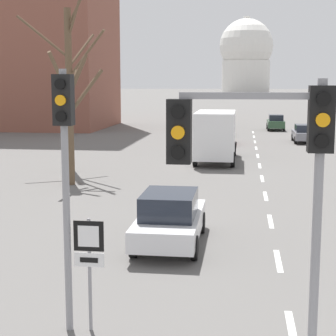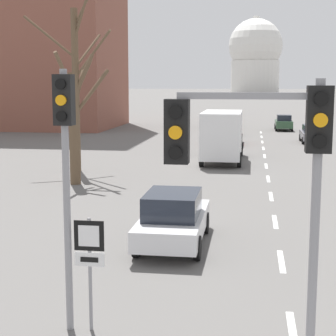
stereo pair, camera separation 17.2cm
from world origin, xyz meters
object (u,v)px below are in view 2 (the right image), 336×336
at_px(traffic_signal_near_left, 65,152).
at_px(sedan_distant_centre, 230,134).
at_px(delivery_truck, 223,134).
at_px(sedan_near_right, 231,127).
at_px(traffic_signal_centre_tall, 267,161).
at_px(route_sign_post, 90,255).
at_px(sedan_mid_centre, 173,218).
at_px(sedan_near_left, 284,123).
at_px(sedan_far_right, 312,134).
at_px(sedan_far_left, 219,119).

distance_m(traffic_signal_near_left, sedan_distant_centre, 34.54).
bearing_deg(delivery_truck, sedan_near_right, 90.45).
distance_m(traffic_signal_centre_tall, route_sign_post, 4.49).
bearing_deg(traffic_signal_centre_tall, route_sign_post, 148.65).
bearing_deg(traffic_signal_centre_tall, delivery_truck, 94.34).
bearing_deg(traffic_signal_centre_tall, sedan_mid_centre, 107.21).
relative_size(sedan_near_left, sedan_near_right, 0.86).
distance_m(sedan_far_right, delivery_truck, 13.83).
bearing_deg(traffic_signal_near_left, sedan_mid_centre, 78.55).
bearing_deg(traffic_signal_near_left, delivery_truck, 85.91).
xyz_separation_m(traffic_signal_near_left, sedan_distant_centre, (1.85, 34.38, -2.74)).
height_order(sedan_near_left, sedan_mid_centre, sedan_mid_centre).
relative_size(route_sign_post, sedan_distant_centre, 0.51).
distance_m(traffic_signal_centre_tall, sedan_far_left, 54.44).
bearing_deg(sedan_near_right, sedan_near_left, 51.02).
distance_m(sedan_near_left, sedan_distant_centre, 14.66).
height_order(traffic_signal_near_left, sedan_far_right, traffic_signal_near_left).
bearing_deg(traffic_signal_near_left, route_sign_post, 1.65).
height_order(sedan_far_left, sedan_far_right, sedan_far_left).
height_order(traffic_signal_centre_tall, delivery_truck, traffic_signal_centre_tall).
relative_size(sedan_mid_centre, sedan_far_right, 1.09).
bearing_deg(delivery_truck, route_sign_post, -93.08).
relative_size(traffic_signal_near_left, sedan_far_right, 1.23).
bearing_deg(sedan_far_left, route_sign_post, -89.44).
height_order(sedan_near_right, sedan_mid_centre, sedan_mid_centre).
height_order(traffic_signal_near_left, sedan_near_left, traffic_signal_near_left).
height_order(traffic_signal_near_left, sedan_near_right, traffic_signal_near_left).
bearing_deg(traffic_signal_near_left, sedan_near_left, 82.03).
bearing_deg(sedan_mid_centre, delivery_truck, 88.41).
bearing_deg(traffic_signal_centre_tall, sedan_far_right, 83.13).
bearing_deg(delivery_truck, sedan_far_right, 61.16).
bearing_deg(sedan_distant_centre, sedan_far_right, 18.39).
distance_m(traffic_signal_centre_tall, delivery_truck, 26.65).
distance_m(traffic_signal_near_left, sedan_far_right, 37.62).
bearing_deg(sedan_far_left, sedan_mid_centre, -88.36).
distance_m(route_sign_post, sedan_near_left, 48.61).
distance_m(traffic_signal_near_left, delivery_truck, 24.61).
xyz_separation_m(traffic_signal_centre_tall, sedan_mid_centre, (-2.52, 8.14, -2.94)).
relative_size(route_sign_post, sedan_far_left, 0.60).
bearing_deg(sedan_far_left, sedan_distant_centre, -83.83).
bearing_deg(traffic_signal_near_left, sedan_near_right, 87.79).
height_order(sedan_near_left, delivery_truck, delivery_truck).
relative_size(traffic_signal_centre_tall, sedan_mid_centre, 1.09).
xyz_separation_m(traffic_signal_near_left, sedan_near_right, (1.61, 41.86, -2.80)).
relative_size(traffic_signal_near_left, sedan_near_left, 1.33).
distance_m(sedan_mid_centre, delivery_truck, 18.38).
relative_size(traffic_signal_near_left, traffic_signal_centre_tall, 1.04).
bearing_deg(sedan_distant_centre, sedan_mid_centre, -91.23).
distance_m(traffic_signal_near_left, sedan_far_left, 52.28).
xyz_separation_m(sedan_near_left, sedan_mid_centre, (-5.51, -42.08, 0.03)).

